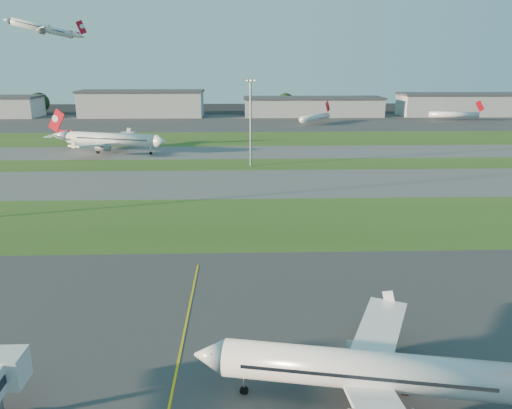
{
  "coord_description": "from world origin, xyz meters",
  "views": [
    {
      "loc": [
        11.67,
        -42.21,
        30.34
      ],
      "look_at": [
        14.36,
        39.81,
        7.0
      ],
      "focal_mm": 35.0,
      "sensor_mm": 36.0,
      "label": 1
    }
  ],
  "objects_px": {
    "airliner_parked": "(378,372)",
    "mini_jet_far": "(454,114)",
    "light_mast_centre": "(251,117)",
    "mini_jet_near": "(315,117)",
    "airliner_taxiing": "(111,139)"
  },
  "relations": [
    {
      "from": "light_mast_centre",
      "to": "mini_jet_far",
      "type": "bearing_deg",
      "value": 46.74
    },
    {
      "from": "airliner_taxiing",
      "to": "mini_jet_far",
      "type": "bearing_deg",
      "value": -131.73
    },
    {
      "from": "mini_jet_near",
      "to": "airliner_parked",
      "type": "bearing_deg",
      "value": -148.18
    },
    {
      "from": "mini_jet_far",
      "to": "mini_jet_near",
      "type": "bearing_deg",
      "value": -160.62
    },
    {
      "from": "airliner_taxiing",
      "to": "mini_jet_far",
      "type": "relative_size",
      "value": 1.44
    },
    {
      "from": "airliner_parked",
      "to": "mini_jet_far",
      "type": "bearing_deg",
      "value": 76.72
    },
    {
      "from": "airliner_parked",
      "to": "mini_jet_far",
      "type": "height_order",
      "value": "airliner_parked"
    },
    {
      "from": "airliner_parked",
      "to": "mini_jet_near",
      "type": "relative_size",
      "value": 1.44
    },
    {
      "from": "mini_jet_near",
      "to": "light_mast_centre",
      "type": "xyz_separation_m",
      "value": [
        -35.7,
        -108.31,
        11.53
      ]
    },
    {
      "from": "light_mast_centre",
      "to": "airliner_parked",
      "type": "bearing_deg",
      "value": -85.49
    },
    {
      "from": "mini_jet_far",
      "to": "light_mast_centre",
      "type": "height_order",
      "value": "light_mast_centre"
    },
    {
      "from": "airliner_taxiing",
      "to": "mini_jet_near",
      "type": "relative_size",
      "value": 1.76
    },
    {
      "from": "light_mast_centre",
      "to": "airliner_taxiing",
      "type": "bearing_deg",
      "value": 152.98
    },
    {
      "from": "airliner_taxiing",
      "to": "mini_jet_near",
      "type": "xyz_separation_m",
      "value": [
        84.06,
        83.65,
        -1.36
      ]
    },
    {
      "from": "mini_jet_far",
      "to": "light_mast_centre",
      "type": "bearing_deg",
      "value": -123.02
    }
  ]
}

